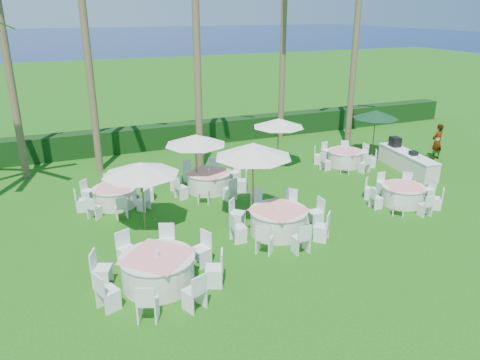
# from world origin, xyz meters

# --- Properties ---
(ground) EXTENTS (120.00, 120.00, 0.00)m
(ground) POSITION_xyz_m (0.00, 0.00, 0.00)
(ground) COLOR #1D540E
(ground) RESTS_ON ground
(hedge) EXTENTS (34.00, 1.00, 1.20)m
(hedge) POSITION_xyz_m (0.00, 12.00, 0.60)
(hedge) COLOR black
(hedge) RESTS_ON ground
(ocean) EXTENTS (260.00, 260.00, 0.00)m
(ocean) POSITION_xyz_m (0.00, 102.00, 0.00)
(ocean) COLOR #071648
(ocean) RESTS_ON ground
(banquet_table_a) EXTENTS (3.39, 3.39, 1.04)m
(banquet_table_a) POSITION_xyz_m (-4.80, -0.95, 0.46)
(banquet_table_a) COLOR silver
(banquet_table_a) RESTS_ON ground
(banquet_table_b) EXTENTS (3.34, 3.34, 1.01)m
(banquet_table_b) POSITION_xyz_m (-0.42, 0.56, 0.44)
(banquet_table_b) COLOR silver
(banquet_table_b) RESTS_ON ground
(banquet_table_c) EXTENTS (2.82, 2.82, 0.87)m
(banquet_table_c) POSITION_xyz_m (5.09, 0.93, 0.37)
(banquet_table_c) COLOR silver
(banquet_table_c) RESTS_ON ground
(banquet_table_d) EXTENTS (2.86, 2.86, 0.88)m
(banquet_table_d) POSITION_xyz_m (-5.01, 5.00, 0.38)
(banquet_table_d) COLOR silver
(banquet_table_d) RESTS_ON ground
(banquet_table_e) EXTENTS (3.10, 3.10, 0.95)m
(banquet_table_e) POSITION_xyz_m (-1.25, 5.11, 0.42)
(banquet_table_e) COLOR silver
(banquet_table_e) RESTS_ON ground
(banquet_table_f) EXTENTS (2.87, 2.87, 0.88)m
(banquet_table_f) POSITION_xyz_m (5.75, 5.66, 0.38)
(banquet_table_f) COLOR silver
(banquet_table_f) RESTS_ON ground
(umbrella_a) EXTENTS (2.53, 2.53, 2.37)m
(umbrella_a) POSITION_xyz_m (-4.42, 2.53, 2.16)
(umbrella_a) COLOR brown
(umbrella_a) RESTS_ON ground
(umbrella_b) EXTENTS (2.65, 2.65, 2.82)m
(umbrella_b) POSITION_xyz_m (-0.80, 1.76, 2.58)
(umbrella_b) COLOR brown
(umbrella_b) RESTS_ON ground
(umbrella_c) EXTENTS (2.46, 2.46, 2.35)m
(umbrella_c) POSITION_xyz_m (-1.71, 5.25, 2.15)
(umbrella_c) COLOR brown
(umbrella_c) RESTS_ON ground
(umbrella_d) EXTENTS (2.38, 2.38, 2.29)m
(umbrella_d) POSITION_xyz_m (2.75, 6.77, 2.09)
(umbrella_d) COLOR brown
(umbrella_d) RESTS_ON ground
(umbrella_green) EXTENTS (2.24, 2.24, 2.32)m
(umbrella_green) POSITION_xyz_m (7.94, 6.42, 2.11)
(umbrella_green) COLOR brown
(umbrella_green) RESTS_ON ground
(buffet_table) EXTENTS (1.20, 3.72, 1.30)m
(buffet_table) POSITION_xyz_m (7.92, 3.93, 0.46)
(buffet_table) COLOR silver
(buffet_table) RESTS_ON ground
(staff_person) EXTENTS (0.68, 0.49, 1.76)m
(staff_person) POSITION_xyz_m (10.44, 4.74, 0.88)
(staff_person) COLOR gray
(staff_person) RESTS_ON ground
(palm_a) EXTENTS (4.39, 4.18, 11.46)m
(palm_a) POSITION_xyz_m (-8.14, 9.71, 6.21)
(palm_a) COLOR brown
(palm_a) RESTS_ON ground
(palm_b) EXTENTS (4.11, 4.40, 9.51)m
(palm_b) POSITION_xyz_m (-5.03, 9.45, 5.22)
(palm_b) COLOR brown
(palm_b) RESTS_ON ground
(palm_c) EXTENTS (4.17, 4.40, 12.77)m
(palm_c) POSITION_xyz_m (-0.67, 7.94, 6.88)
(palm_c) COLOR brown
(palm_c) RESTS_ON ground
(palm_d) EXTENTS (4.41, 4.10, 9.27)m
(palm_d) POSITION_xyz_m (5.27, 11.30, 5.10)
(palm_d) COLOR brown
(palm_d) RESTS_ON ground
(palm_e) EXTENTS (4.12, 4.40, 10.47)m
(palm_e) POSITION_xyz_m (8.10, 8.77, 5.71)
(palm_e) COLOR brown
(palm_e) RESTS_ON ground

